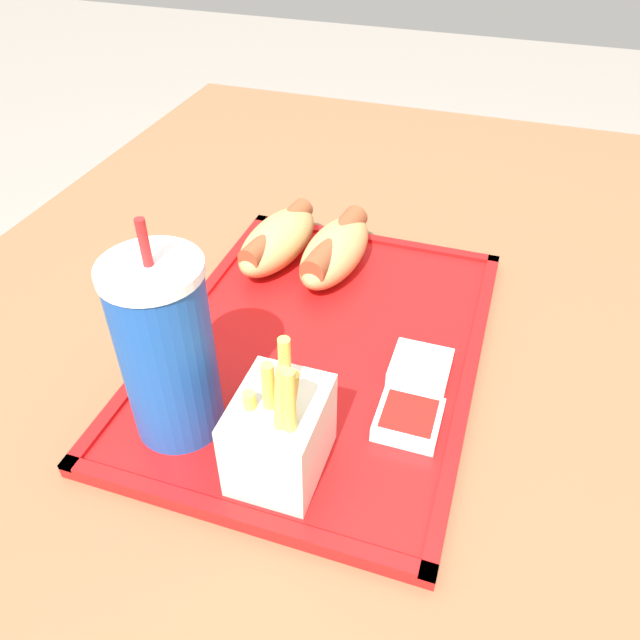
{
  "coord_description": "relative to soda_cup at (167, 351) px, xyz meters",
  "views": [
    {
      "loc": [
        -0.37,
        -0.14,
        1.15
      ],
      "look_at": [
        0.05,
        -0.01,
        0.79
      ],
      "focal_mm": 35.0,
      "sensor_mm": 36.0,
      "label": 1
    }
  ],
  "objects": [
    {
      "name": "soda_cup",
      "position": [
        0.0,
        0.0,
        0.0
      ],
      "size": [
        0.07,
        0.07,
        0.19
      ],
      "color": "#194CA5",
      "rests_on": "food_tray"
    },
    {
      "name": "fries_carton",
      "position": [
        -0.02,
        -0.09,
        -0.04
      ],
      "size": [
        0.08,
        0.06,
        0.12
      ],
      "color": "silver",
      "rests_on": "food_tray"
    },
    {
      "name": "sauce_cup_ketchup",
      "position": [
        0.05,
        -0.18,
        -0.07
      ],
      "size": [
        0.05,
        0.05,
        0.02
      ],
      "color": "silver",
      "rests_on": "food_tray"
    },
    {
      "name": "sauce_cup_mayo",
      "position": [
        0.12,
        -0.18,
        -0.07
      ],
      "size": [
        0.05,
        0.05,
        0.02
      ],
      "color": "silver",
      "rests_on": "food_tray"
    },
    {
      "name": "food_tray",
      "position": [
        0.13,
        -0.08,
        -0.08
      ],
      "size": [
        0.4,
        0.29,
        0.01
      ],
      "color": "red",
      "rests_on": "dining_table"
    },
    {
      "name": "dining_table",
      "position": [
        0.08,
        -0.07,
        -0.46
      ],
      "size": [
        1.38,
        0.85,
        0.75
      ],
      "color": "brown",
      "rests_on": "ground_plane"
    },
    {
      "name": "hot_dog_far",
      "position": [
        0.25,
        0.01,
        -0.05
      ],
      "size": [
        0.14,
        0.08,
        0.05
      ],
      "color": "tan",
      "rests_on": "food_tray"
    },
    {
      "name": "hot_dog_near",
      "position": [
        0.25,
        -0.06,
        -0.05
      ],
      "size": [
        0.14,
        0.07,
        0.05
      ],
      "color": "tan",
      "rests_on": "food_tray"
    }
  ]
}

